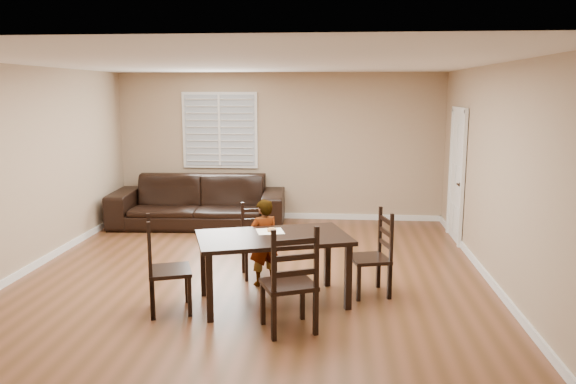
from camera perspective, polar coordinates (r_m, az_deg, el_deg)
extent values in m
plane|color=brown|center=(7.28, -3.68, -8.79)|extent=(7.00, 7.00, 0.00)
cube|color=tan|center=(10.41, -0.90, 4.62)|extent=(6.00, 0.04, 2.70)
cube|color=tan|center=(3.61, -12.26, -6.45)|extent=(6.00, 0.04, 2.70)
cube|color=tan|center=(7.98, -25.64, 1.88)|extent=(0.04, 7.00, 2.70)
cube|color=tan|center=(7.15, 20.70, 1.37)|extent=(0.04, 7.00, 2.70)
cube|color=white|center=(6.89, -3.95, 12.96)|extent=(6.00, 7.00, 0.04)
cube|color=white|center=(10.50, -6.95, 6.24)|extent=(1.40, 0.08, 1.40)
cube|color=white|center=(9.30, 16.78, 1.49)|extent=(0.06, 0.94, 2.05)
cylinder|color=#332114|center=(9.02, 16.96, 0.73)|extent=(0.06, 0.06, 0.02)
cube|color=white|center=(10.60, -0.89, -2.40)|extent=(6.00, 0.03, 0.10)
cube|color=white|center=(8.24, -24.84, -7.09)|extent=(0.03, 7.00, 0.10)
cube|color=white|center=(7.44, 19.95, -8.56)|extent=(0.03, 7.00, 0.10)
cube|color=black|center=(6.28, -1.50, -4.65)|extent=(1.87, 1.40, 0.05)
cube|color=black|center=(5.93, -7.97, -9.63)|extent=(0.09, 0.09, 0.73)
cube|color=black|center=(6.22, 6.13, -8.60)|extent=(0.09, 0.09, 0.73)
cube|color=black|center=(6.66, -8.57, -7.39)|extent=(0.09, 0.09, 0.73)
cube|color=black|center=(6.93, 4.02, -6.60)|extent=(0.09, 0.09, 0.73)
cube|color=black|center=(7.26, -2.97, -5.46)|extent=(0.52, 0.50, 0.04)
cube|color=black|center=(7.41, -3.18, -4.60)|extent=(0.42, 0.16, 0.95)
cube|color=black|center=(7.14, -4.23, -7.54)|extent=(0.05, 0.05, 0.39)
cube|color=black|center=(7.19, -1.28, -7.39)|extent=(0.05, 0.05, 0.39)
cube|color=black|center=(7.46, -4.56, -6.75)|extent=(0.05, 0.05, 0.39)
cube|color=black|center=(7.51, -1.74, -6.61)|extent=(0.05, 0.05, 0.39)
cube|color=black|center=(5.65, 0.07, -9.38)|extent=(0.63, 0.62, 0.04)
cube|color=black|center=(5.44, 0.74, -9.33)|extent=(0.47, 0.23, 1.10)
cube|color=black|center=(5.98, 1.47, -10.80)|extent=(0.06, 0.06, 0.45)
cube|color=black|center=(5.86, -2.57, -11.24)|extent=(0.06, 0.06, 0.45)
cube|color=black|center=(5.63, 2.82, -12.17)|extent=(0.06, 0.06, 0.45)
cube|color=black|center=(5.51, -1.47, -12.69)|extent=(0.06, 0.06, 0.45)
cube|color=black|center=(6.25, -11.93, -7.84)|extent=(0.58, 0.60, 0.04)
cube|color=black|center=(6.22, -13.82, -7.28)|extent=(0.20, 0.46, 1.06)
cube|color=black|center=(6.14, -9.95, -10.45)|extent=(0.05, 0.05, 0.43)
cube|color=black|center=(6.53, -10.25, -9.19)|extent=(0.05, 0.05, 0.43)
cube|color=black|center=(6.13, -13.56, -10.64)|extent=(0.05, 0.05, 0.43)
cube|color=black|center=(6.52, -13.64, -9.36)|extent=(0.05, 0.05, 0.43)
cube|color=black|center=(6.68, 8.25, -6.72)|extent=(0.53, 0.55, 0.04)
cube|color=black|center=(6.72, 9.83, -6.03)|extent=(0.15, 0.45, 1.01)
cube|color=black|center=(6.88, 6.24, -8.16)|extent=(0.05, 0.05, 0.41)
cube|color=black|center=(6.52, 7.20, -9.23)|extent=(0.05, 0.05, 0.41)
cube|color=black|center=(6.98, 9.13, -7.94)|extent=(0.05, 0.05, 0.41)
cube|color=black|center=(6.63, 10.24, -8.97)|extent=(0.05, 0.05, 0.41)
imported|color=gray|center=(6.91, -2.50, -5.14)|extent=(0.47, 0.43, 1.08)
cube|color=white|center=(6.45, -1.84, -4.02)|extent=(0.37, 0.37, 0.00)
torus|color=#D6914C|center=(6.45, -1.65, -3.84)|extent=(0.11, 0.11, 0.03)
torus|color=white|center=(6.45, -1.66, -3.74)|extent=(0.10, 0.10, 0.02)
imported|color=black|center=(10.05, -9.09, -0.95)|extent=(3.08, 1.33, 0.88)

